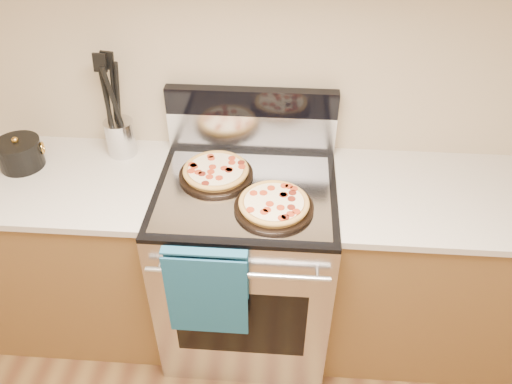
# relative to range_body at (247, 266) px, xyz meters

# --- Properties ---
(wall_back) EXTENTS (4.00, 0.00, 4.00)m
(wall_back) POSITION_rel_range_body_xyz_m (0.00, 0.35, 0.90)
(wall_back) COLOR #C8B590
(wall_back) RESTS_ON ground
(range_body) EXTENTS (0.76, 0.68, 0.90)m
(range_body) POSITION_rel_range_body_xyz_m (0.00, 0.00, 0.00)
(range_body) COLOR #B7B7BC
(range_body) RESTS_ON ground
(oven_window) EXTENTS (0.56, 0.01, 0.40)m
(oven_window) POSITION_rel_range_body_xyz_m (0.00, -0.34, 0.00)
(oven_window) COLOR black
(oven_window) RESTS_ON range_body
(cooktop) EXTENTS (0.76, 0.68, 0.02)m
(cooktop) POSITION_rel_range_body_xyz_m (0.00, 0.00, 0.46)
(cooktop) COLOR black
(cooktop) RESTS_ON range_body
(backsplash_lower) EXTENTS (0.76, 0.06, 0.18)m
(backsplash_lower) POSITION_rel_range_body_xyz_m (0.00, 0.31, 0.56)
(backsplash_lower) COLOR silver
(backsplash_lower) RESTS_ON cooktop
(backsplash_upper) EXTENTS (0.76, 0.06, 0.12)m
(backsplash_upper) POSITION_rel_range_body_xyz_m (0.00, 0.31, 0.71)
(backsplash_upper) COLOR black
(backsplash_upper) RESTS_ON backsplash_lower
(oven_handle) EXTENTS (0.70, 0.03, 0.03)m
(oven_handle) POSITION_rel_range_body_xyz_m (0.00, -0.38, 0.35)
(oven_handle) COLOR silver
(oven_handle) RESTS_ON range_body
(dish_towel) EXTENTS (0.32, 0.05, 0.42)m
(dish_towel) POSITION_rel_range_body_xyz_m (-0.12, -0.38, 0.25)
(dish_towel) COLOR navy
(dish_towel) RESTS_ON oven_handle
(foil_sheet) EXTENTS (0.70, 0.55, 0.01)m
(foil_sheet) POSITION_rel_range_body_xyz_m (0.00, -0.03, 0.47)
(foil_sheet) COLOR gray
(foil_sheet) RESTS_ON cooktop
(cabinet_left) EXTENTS (1.00, 0.62, 0.88)m
(cabinet_left) POSITION_rel_range_body_xyz_m (-0.88, 0.03, -0.01)
(cabinet_left) COLOR brown
(cabinet_left) RESTS_ON ground
(countertop_left) EXTENTS (1.02, 0.64, 0.03)m
(countertop_left) POSITION_rel_range_body_xyz_m (-0.88, 0.03, 0.45)
(countertop_left) COLOR #BAB1A7
(countertop_left) RESTS_ON cabinet_left
(cabinet_right) EXTENTS (1.00, 0.62, 0.88)m
(cabinet_right) POSITION_rel_range_body_xyz_m (0.88, 0.03, -0.01)
(cabinet_right) COLOR brown
(cabinet_right) RESTS_ON ground
(countertop_right) EXTENTS (1.02, 0.64, 0.03)m
(countertop_right) POSITION_rel_range_body_xyz_m (0.88, 0.03, 0.45)
(countertop_right) COLOR #BAB1A7
(countertop_right) RESTS_ON cabinet_right
(pepperoni_pizza_back) EXTENTS (0.33, 0.33, 0.04)m
(pepperoni_pizza_back) POSITION_rel_range_body_xyz_m (-0.13, 0.07, 0.50)
(pepperoni_pizza_back) COLOR #B48237
(pepperoni_pizza_back) RESTS_ON foil_sheet
(pepperoni_pizza_front) EXTENTS (0.37, 0.37, 0.04)m
(pepperoni_pizza_front) POSITION_rel_range_body_xyz_m (0.12, -0.13, 0.50)
(pepperoni_pizza_front) COLOR #B48237
(pepperoni_pizza_front) RESTS_ON foil_sheet
(utensil_crock) EXTENTS (0.17, 0.17, 0.17)m
(utensil_crock) POSITION_rel_range_body_xyz_m (-0.59, 0.24, 0.54)
(utensil_crock) COLOR silver
(utensil_crock) RESTS_ON countertop_left
(saucepan) EXTENTS (0.24, 0.24, 0.12)m
(saucepan) POSITION_rel_range_body_xyz_m (-1.01, 0.10, 0.52)
(saucepan) COLOR black
(saucepan) RESTS_ON countertop_left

